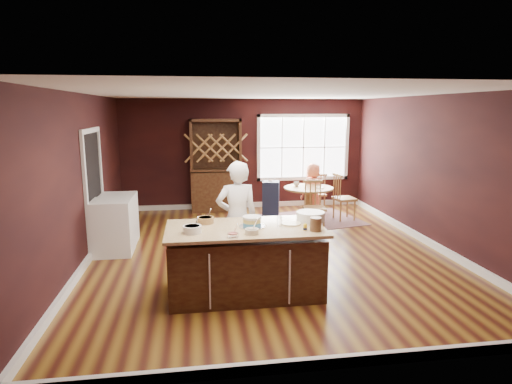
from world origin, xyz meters
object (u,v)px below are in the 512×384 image
Objects in this scene: chair_east at (344,196)px; toddler at (272,183)px; high_chair at (271,199)px; chair_north at (316,192)px; hutch at (216,166)px; baker at (237,219)px; dryer at (119,218)px; chair_south at (314,206)px; washer at (113,227)px; kitchen_island at (245,262)px; seated_woman at (313,189)px; dining_table at (308,197)px; layer_cake at (252,222)px.

toddler is (-1.56, 0.41, 0.28)m from chair_east.
chair_east is 1.65m from high_chair.
chair_north is 2.51m from hutch.
baker is at bearing -94.74° from high_chair.
chair_east is 1.17× the size of dryer.
chair_south is at bearing 3.73° from dryer.
chair_north is 4.94m from washer.
seated_woman is at bearing 63.17° from kitchen_island.
chair_north reaches higher than dryer.
hutch is at bearing -40.63° from seated_woman.
hutch reaches higher than washer.
high_chair is (-1.20, -0.48, -0.03)m from chair_north.
dining_table is at bearing 23.62° from washer.
layer_cake is 3.29m from chair_south.
washer is (-4.71, -1.64, -0.06)m from chair_east.
dining_table is 0.49× the size of hutch.
kitchen_island is at bearing 40.42° from seated_woman.
chair_north is at bearing 61.48° from dining_table.
high_chair is 0.41× the size of hutch.
seated_woman is at bearing 64.17° from layer_cake.
washer is at bearing -133.61° from high_chair.
chair_east is at bearing -4.53° from dining_table.
dining_table is at bearing 64.12° from layer_cake.
hutch is (-0.22, 4.86, 0.12)m from layer_cake.
dining_table is 0.84m from chair_north.
hutch reaches higher than dryer.
chair_east is 1.13× the size of washer.
dining_table is 1.12× the size of chair_north.
high_chair is 0.98× the size of dryer.
layer_cake reaches higher than dryer.
seated_woman reaches higher than chair_south.
dining_table is 0.58m from seated_woman.
chair_north reaches higher than kitchen_island.
hutch is (-2.22, 0.72, 0.50)m from seated_woman.
chair_north is 0.44× the size of hutch.
baker is 4.06m from seated_woman.
chair_south is at bearing -136.16° from baker.
washer is (-4.14, -2.22, -0.14)m from seated_woman.
chair_south is 1.10× the size of washer.
kitchen_island is at bearing -105.46° from toddler.
kitchen_island is at bearing -117.23° from chair_south.
baker is 4.17m from hutch.
seated_woman is (0.25, 0.52, 0.07)m from dining_table.
washer is at bearing -123.15° from hutch.
hutch reaches higher than layer_cake.
chair_east reaches higher than dining_table.
toddler is 0.28× the size of washer.
hutch reaches higher than chair_south.
washer is (-1.92, -2.94, -0.64)m from hutch.
baker reaches higher than seated_woman.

